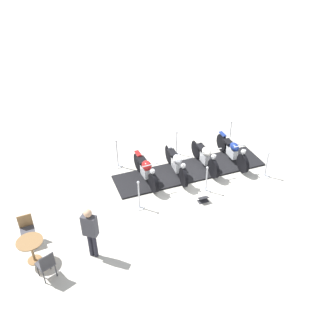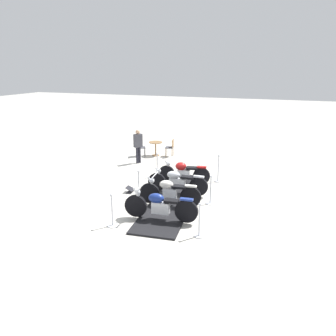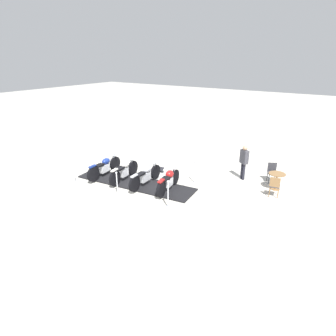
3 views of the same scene
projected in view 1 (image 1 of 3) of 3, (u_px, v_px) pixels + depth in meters
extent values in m
plane|color=beige|center=(190.00, 171.00, 13.97)|extent=(80.00, 80.00, 0.00)
cube|color=black|center=(190.00, 170.00, 13.96)|extent=(5.80, 1.99, 0.06)
cylinder|color=black|center=(154.00, 183.00, 12.68)|extent=(0.23, 0.69, 0.68)
cylinder|color=black|center=(138.00, 162.00, 13.75)|extent=(0.23, 0.69, 0.68)
cube|color=silver|center=(146.00, 171.00, 13.20)|extent=(0.31, 0.52, 0.37)
ellipsoid|color=#AD1919|center=(147.00, 166.00, 12.93)|extent=(0.40, 0.49, 0.33)
cube|color=black|center=(142.00, 160.00, 13.30)|extent=(0.37, 0.52, 0.08)
cube|color=#AD1919|center=(138.00, 154.00, 13.55)|extent=(0.21, 0.39, 0.06)
cylinder|color=silver|center=(152.00, 175.00, 12.59)|extent=(0.12, 0.33, 0.57)
cylinder|color=silver|center=(151.00, 165.00, 12.46)|extent=(0.61, 0.13, 0.04)
sphere|color=silver|center=(152.00, 171.00, 12.49)|extent=(0.18, 0.18, 0.18)
cylinder|color=black|center=(184.00, 177.00, 12.94)|extent=(0.13, 0.70, 0.69)
cylinder|color=black|center=(169.00, 154.00, 14.20)|extent=(0.13, 0.70, 0.69)
cube|color=silver|center=(176.00, 164.00, 13.55)|extent=(0.21, 0.61, 0.38)
ellipsoid|color=#B7BAC1|center=(177.00, 159.00, 13.26)|extent=(0.30, 0.51, 0.29)
cube|color=black|center=(173.00, 153.00, 13.70)|extent=(0.28, 0.50, 0.08)
cube|color=#B7BAC1|center=(169.00, 146.00, 13.99)|extent=(0.14, 0.39, 0.06)
cylinder|color=silver|center=(183.00, 169.00, 12.84)|extent=(0.08, 0.32, 0.59)
cylinder|color=silver|center=(182.00, 159.00, 12.70)|extent=(0.70, 0.06, 0.04)
sphere|color=silver|center=(183.00, 166.00, 12.74)|extent=(0.18, 0.18, 0.18)
cylinder|color=black|center=(214.00, 169.00, 13.37)|extent=(0.18, 0.72, 0.71)
cylinder|color=black|center=(196.00, 149.00, 14.47)|extent=(0.18, 0.72, 0.71)
cube|color=silver|center=(205.00, 158.00, 13.89)|extent=(0.23, 0.48, 0.41)
ellipsoid|color=silver|center=(207.00, 152.00, 13.62)|extent=(0.34, 0.50, 0.29)
cube|color=black|center=(201.00, 147.00, 13.99)|extent=(0.31, 0.51, 0.08)
cube|color=silver|center=(197.00, 141.00, 14.25)|extent=(0.16, 0.40, 0.06)
cylinder|color=silver|center=(213.00, 160.00, 13.27)|extent=(0.11, 0.35, 0.60)
cylinder|color=silver|center=(212.00, 150.00, 13.14)|extent=(0.72, 0.11, 0.04)
sphere|color=silver|center=(213.00, 156.00, 13.17)|extent=(0.18, 0.18, 0.18)
cylinder|color=black|center=(243.00, 163.00, 13.65)|extent=(0.18, 0.72, 0.71)
cylinder|color=black|center=(222.00, 143.00, 14.90)|extent=(0.18, 0.72, 0.71)
cube|color=silver|center=(232.00, 152.00, 14.26)|extent=(0.25, 0.56, 0.37)
ellipsoid|color=navy|center=(234.00, 147.00, 13.98)|extent=(0.34, 0.51, 0.30)
cube|color=black|center=(228.00, 142.00, 14.37)|extent=(0.30, 0.45, 0.08)
cube|color=navy|center=(223.00, 134.00, 14.68)|extent=(0.17, 0.40, 0.06)
cylinder|color=silver|center=(242.00, 155.00, 13.54)|extent=(0.10, 0.32, 0.61)
cylinder|color=silver|center=(242.00, 145.00, 13.41)|extent=(0.67, 0.10, 0.04)
sphere|color=silver|center=(243.00, 152.00, 13.44)|extent=(0.18, 0.18, 0.18)
cylinder|color=silver|center=(140.00, 207.00, 12.22)|extent=(0.32, 0.32, 0.03)
cylinder|color=silver|center=(139.00, 195.00, 11.94)|extent=(0.05, 0.05, 0.97)
sphere|color=silver|center=(138.00, 182.00, 11.65)|extent=(0.09, 0.09, 0.09)
cylinder|color=silver|center=(118.00, 166.00, 14.24)|extent=(0.32, 0.32, 0.03)
cylinder|color=silver|center=(117.00, 154.00, 13.94)|extent=(0.05, 0.05, 1.05)
sphere|color=silver|center=(116.00, 141.00, 13.62)|extent=(0.09, 0.09, 0.09)
cylinder|color=silver|center=(265.00, 176.00, 13.70)|extent=(0.36, 0.36, 0.03)
cylinder|color=silver|center=(267.00, 165.00, 13.43)|extent=(0.05, 0.05, 0.92)
sphere|color=silver|center=(269.00, 153.00, 13.15)|extent=(0.09, 0.09, 0.09)
cylinder|color=silver|center=(229.00, 142.00, 15.71)|extent=(0.31, 0.31, 0.03)
cylinder|color=silver|center=(230.00, 133.00, 15.45)|extent=(0.05, 0.05, 0.91)
sphere|color=silver|center=(232.00, 122.00, 15.17)|extent=(0.09, 0.09, 0.09)
cylinder|color=silver|center=(177.00, 154.00, 14.97)|extent=(0.34, 0.34, 0.03)
cylinder|color=silver|center=(177.00, 143.00, 14.70)|extent=(0.05, 0.05, 0.94)
sphere|color=silver|center=(177.00, 132.00, 14.42)|extent=(0.09, 0.09, 0.09)
cylinder|color=silver|center=(206.00, 191.00, 12.96)|extent=(0.35, 0.35, 0.03)
cylinder|color=silver|center=(206.00, 180.00, 12.70)|extent=(0.05, 0.05, 0.91)
sphere|color=silver|center=(207.00, 168.00, 12.42)|extent=(0.09, 0.09, 0.09)
cube|color=#333338|center=(203.00, 201.00, 12.49)|extent=(0.38, 0.24, 0.02)
cube|color=black|center=(203.00, 198.00, 12.41)|extent=(0.36, 0.30, 0.14)
cylinder|color=olive|center=(35.00, 260.00, 10.35)|extent=(0.39, 0.39, 0.02)
cylinder|color=olive|center=(32.00, 251.00, 10.16)|extent=(0.07, 0.07, 0.69)
cylinder|color=olive|center=(29.00, 242.00, 9.95)|extent=(0.71, 0.71, 0.03)
cylinder|color=olive|center=(36.00, 239.00, 10.73)|extent=(0.03, 0.03, 0.46)
cylinder|color=olive|center=(24.00, 242.00, 10.61)|extent=(0.03, 0.03, 0.46)
cylinder|color=olive|center=(34.00, 231.00, 10.98)|extent=(0.03, 0.03, 0.46)
cylinder|color=olive|center=(22.00, 235.00, 10.86)|extent=(0.03, 0.03, 0.46)
cube|color=#3F3F47|center=(28.00, 231.00, 10.66)|extent=(0.46, 0.46, 0.04)
cube|color=olive|center=(25.00, 221.00, 10.67)|extent=(0.40, 0.09, 0.41)
cylinder|color=#2D2D33|center=(38.00, 270.00, 9.79)|extent=(0.03, 0.03, 0.45)
cylinder|color=#2D2D33|center=(49.00, 263.00, 9.99)|extent=(0.03, 0.03, 0.45)
cylinder|color=#2D2D33|center=(44.00, 278.00, 9.59)|extent=(0.03, 0.03, 0.45)
cylinder|color=#2D2D33|center=(56.00, 270.00, 9.78)|extent=(0.03, 0.03, 0.45)
cube|color=#3F3F47|center=(45.00, 264.00, 9.65)|extent=(0.54, 0.54, 0.04)
cube|color=#2D2D33|center=(47.00, 262.00, 9.41)|extent=(0.37, 0.21, 0.41)
cylinder|color=#23232D|center=(90.00, 244.00, 10.31)|extent=(0.12, 0.12, 0.81)
cylinder|color=#23232D|center=(95.00, 245.00, 10.28)|extent=(0.12, 0.12, 0.81)
cube|color=#3F3F47|center=(90.00, 226.00, 9.89)|extent=(0.46, 0.40, 0.64)
sphere|color=tan|center=(88.00, 213.00, 9.64)|extent=(0.22, 0.22, 0.22)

